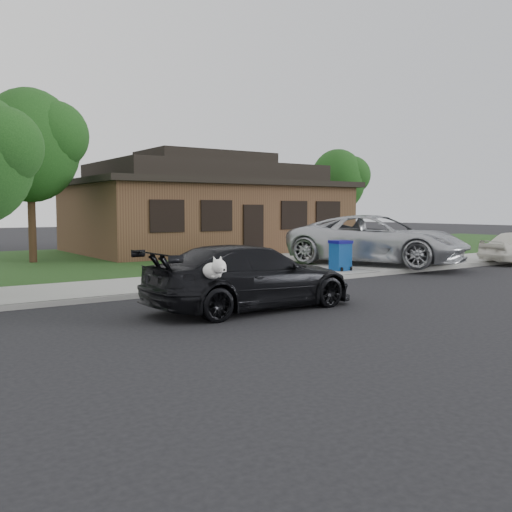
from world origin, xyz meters
TOP-DOWN VIEW (x-y plane):
  - ground at (0.00, 0.00)m, footprint 120.00×120.00m
  - sidewalk at (0.00, 5.00)m, footprint 60.00×3.00m
  - curb at (0.00, 3.50)m, footprint 60.00×0.12m
  - lawn at (0.00, 13.00)m, footprint 60.00×13.00m
  - driveway at (6.00, 10.00)m, footprint 4.50×13.00m
  - sedan at (-2.98, 0.80)m, footprint 4.70×2.27m
  - minivan at (5.42, 5.23)m, footprint 5.26×6.92m
  - recycling_bin at (3.02, 4.54)m, footprint 0.63×0.65m
  - house at (4.00, 15.00)m, footprint 12.60×8.60m
  - tree_0 at (-4.34, 12.88)m, footprint 3.78×3.60m
  - tree_1 at (12.14, 14.40)m, footprint 3.15×3.00m

SIDE VIEW (x-z plane):
  - ground at x=0.00m, z-range 0.00..0.00m
  - sidewalk at x=0.00m, z-range 0.00..0.12m
  - curb at x=0.00m, z-range 0.00..0.12m
  - lawn at x=0.00m, z-range 0.00..0.13m
  - driveway at x=6.00m, z-range 0.00..0.14m
  - recycling_bin at x=3.02m, z-range 0.13..1.09m
  - sedan at x=-2.98m, z-range 0.00..1.35m
  - minivan at x=5.42m, z-range 0.14..1.89m
  - house at x=4.00m, z-range -0.19..4.46m
  - tree_1 at x=12.14m, z-range 1.09..6.34m
  - tree_0 at x=-4.34m, z-range 1.31..7.65m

